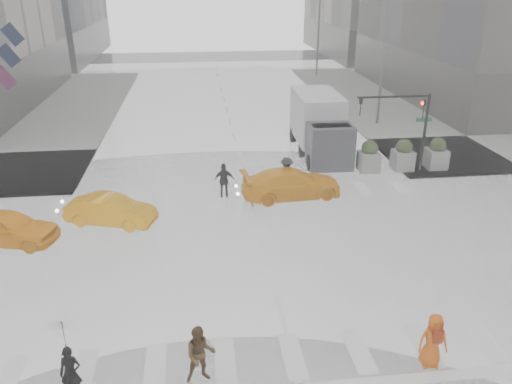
{
  "coord_description": "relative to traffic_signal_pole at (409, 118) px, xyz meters",
  "views": [
    {
      "loc": [
        -2.45,
        -17.36,
        10.26
      ],
      "look_at": [
        -0.13,
        2.0,
        1.84
      ],
      "focal_mm": 35.0,
      "sensor_mm": 36.0,
      "label": 1
    }
  ],
  "objects": [
    {
      "name": "ground",
      "position": [
        -9.01,
        -8.01,
        -3.22
      ],
      "size": [
        120.0,
        120.0,
        0.0
      ],
      "primitive_type": "plane",
      "color": "black",
      "rests_on": "ground"
    },
    {
      "name": "taxi_mid",
      "position": [
        -15.52,
        -4.58,
        -2.56
      ],
      "size": [
        4.22,
        2.55,
        1.31
      ],
      "primitive_type": "imported",
      "rotation": [
        0.0,
        0.0,
        1.26
      ],
      "color": "#FFA20D",
      "rests_on": "ground"
    },
    {
      "name": "planter_east",
      "position": [
        1.99,
        0.19,
        -2.23
      ],
      "size": [
        1.1,
        1.1,
        1.8
      ],
      "color": "slate",
      "rests_on": "ground"
    },
    {
      "name": "planter_west",
      "position": [
        -2.01,
        0.19,
        -2.23
      ],
      "size": [
        1.1,
        1.1,
        1.8
      ],
      "color": "slate",
      "rests_on": "ground"
    },
    {
      "name": "taxi_front",
      "position": [
        -19.55,
        -5.87,
        -2.5
      ],
      "size": [
        4.47,
        2.67,
        1.43
      ],
      "primitive_type": "imported",
      "rotation": [
        0.0,
        0.0,
        1.32
      ],
      "color": "#FFA20D",
      "rests_on": "ground"
    },
    {
      "name": "planter_mid",
      "position": [
        -0.01,
        0.19,
        -2.23
      ],
      "size": [
        1.1,
        1.1,
        1.8
      ],
      "color": "slate",
      "rests_on": "ground"
    },
    {
      "name": "road_markings",
      "position": [
        -9.01,
        -8.01,
        -3.21
      ],
      "size": [
        18.0,
        48.0,
        0.01
      ],
      "primitive_type": null,
      "color": "silver",
      "rests_on": "ground"
    },
    {
      "name": "box_truck",
      "position": [
        -4.01,
        3.7,
        -1.25
      ],
      "size": [
        2.6,
        6.93,
        3.68
      ],
      "rotation": [
        0.0,
        0.0,
        -0.02
      ],
      "color": "#BAB9BC",
      "rests_on": "ground"
    },
    {
      "name": "pedestrian_far_a",
      "position": [
        -10.29,
        -2.19,
        -2.32
      ],
      "size": [
        1.08,
        0.69,
        1.79
      ],
      "primitive_type": "imported",
      "rotation": [
        0.0,
        0.0,
        3.09
      ],
      "color": "black",
      "rests_on": "ground"
    },
    {
      "name": "sidewalk_ne",
      "position": [
        10.49,
        9.49,
        -3.14
      ],
      "size": [
        35.0,
        35.0,
        0.15
      ],
      "primitive_type": "cube",
      "color": "slate",
      "rests_on": "ground"
    },
    {
      "name": "street_lamp_far",
      "position": [
        1.86,
        29.99,
        1.73
      ],
      "size": [
        2.15,
        0.22,
        9.0
      ],
      "color": "#59595B",
      "rests_on": "ground"
    },
    {
      "name": "taxi_rear",
      "position": [
        -6.93,
        -2.57,
        -2.49
      ],
      "size": [
        4.65,
        2.53,
        1.46
      ],
      "primitive_type": "imported",
      "rotation": [
        0.0,
        0.0,
        1.68
      ],
      "color": "#FFA20D",
      "rests_on": "ground"
    },
    {
      "name": "street_lamp_near",
      "position": [
        1.86,
        9.99,
        1.73
      ],
      "size": [
        2.15,
        0.22,
        9.0
      ],
      "color": "#59595B",
      "rests_on": "ground"
    },
    {
      "name": "pedestrian_far_b",
      "position": [
        -7.06,
        -1.84,
        -2.29
      ],
      "size": [
        1.36,
        1.09,
        1.85
      ],
      "primitive_type": "imported",
      "rotation": [
        0.0,
        0.0,
        2.72
      ],
      "color": "black",
      "rests_on": "ground"
    },
    {
      "name": "traffic_signal_pole",
      "position": [
        0.0,
        0.0,
        0.0
      ],
      "size": [
        4.45,
        0.42,
        4.5
      ],
      "color": "black",
      "rests_on": "ground"
    },
    {
      "name": "flag_cluster",
      "position": [
        -24.09,
        10.49,
        2.42
      ],
      "size": [
        2.87,
        3.06,
        4.69
      ],
      "color": "#59595B",
      "rests_on": "ground"
    },
    {
      "name": "pedestrian_black",
      "position": [
        -15.06,
        -14.81,
        -1.57
      ],
      "size": [
        1.01,
        1.03,
        2.43
      ],
      "rotation": [
        0.0,
        0.0,
        -0.05
      ],
      "color": "black",
      "rests_on": "ground"
    },
    {
      "name": "pedestrian_orange",
      "position": [
        -5.17,
        -14.81,
        -2.36
      ],
      "size": [
        0.88,
        0.63,
        1.7
      ],
      "rotation": [
        0.0,
        0.0,
        -0.11
      ],
      "color": "#CC520E",
      "rests_on": "ground"
    },
    {
      "name": "pedestrian_brown",
      "position": [
        -11.69,
        -14.62,
        -2.35
      ],
      "size": [
        0.89,
        0.72,
        1.74
      ],
      "primitive_type": "imported",
      "rotation": [
        0.0,
        0.0,
        0.08
      ],
      "color": "#48321A",
      "rests_on": "ground"
    }
  ]
}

